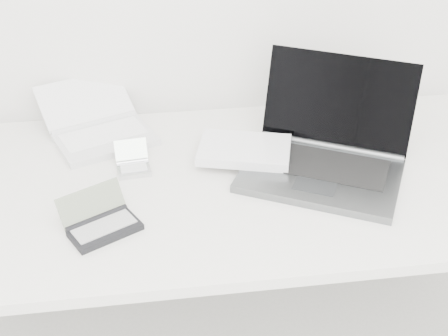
{
  "coord_description": "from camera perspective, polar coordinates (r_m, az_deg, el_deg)",
  "views": [
    {
      "loc": [
        -0.21,
        0.18,
        1.66
      ],
      "look_at": [
        -0.03,
        1.51,
        0.79
      ],
      "focal_mm": 50.0,
      "sensor_mm": 36.0,
      "label": 1
    }
  ],
  "objects": [
    {
      "name": "laptop_large",
      "position": [
        1.71,
        7.64,
        1.41
      ],
      "size": [
        0.62,
        0.52,
        0.27
      ],
      "rotation": [
        0.0,
        0.0,
        -0.48
      ],
      "color": "#585B5D",
      "rests_on": "desk"
    },
    {
      "name": "desk",
      "position": [
        1.7,
        0.82,
        -2.21
      ],
      "size": [
        1.6,
        0.8,
        0.73
      ],
      "color": "white",
      "rests_on": "ground"
    },
    {
      "name": "pda_silver",
      "position": [
        1.72,
        -8.32,
        0.33
      ],
      "size": [
        0.1,
        0.11,
        0.07
      ],
      "rotation": [
        0.0,
        0.0,
        0.1
      ],
      "color": "#BCBCC1",
      "rests_on": "desk"
    },
    {
      "name": "palmtop_charcoal",
      "position": [
        1.51,
        -11.15,
        -4.96
      ],
      "size": [
        0.2,
        0.19,
        0.08
      ],
      "rotation": [
        0.0,
        0.0,
        0.49
      ],
      "color": "black",
      "rests_on": "desk"
    },
    {
      "name": "netbook_open_white",
      "position": [
        1.89,
        -11.34,
        3.6
      ],
      "size": [
        0.38,
        0.41,
        0.11
      ],
      "rotation": [
        0.0,
        0.0,
        0.38
      ],
      "color": "silver",
      "rests_on": "desk"
    }
  ]
}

